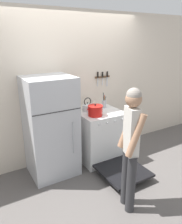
{
  "coord_description": "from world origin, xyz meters",
  "views": [
    {
      "loc": [
        -1.63,
        -3.35,
        2.09
      ],
      "look_at": [
        0.04,
        -0.49,
        0.98
      ],
      "focal_mm": 35.0,
      "sensor_mm": 36.0,
      "label": 1
    }
  ],
  "objects_px": {
    "tea_kettle": "(88,107)",
    "utensil_jar": "(104,103)",
    "refrigerator": "(51,127)",
    "stove_range": "(100,136)",
    "dutch_oven_pot": "(95,111)",
    "person": "(131,144)"
  },
  "relations": [
    {
      "from": "tea_kettle",
      "to": "utensil_jar",
      "type": "distance_m",
      "value": 0.35
    },
    {
      "from": "refrigerator",
      "to": "utensil_jar",
      "type": "height_order",
      "value": "refrigerator"
    },
    {
      "from": "refrigerator",
      "to": "stove_range",
      "type": "height_order",
      "value": "refrigerator"
    },
    {
      "from": "refrigerator",
      "to": "utensil_jar",
      "type": "relative_size",
      "value": 5.55
    },
    {
      "from": "dutch_oven_pot",
      "to": "tea_kettle",
      "type": "bearing_deg",
      "value": 87.26
    },
    {
      "from": "stove_range",
      "to": "dutch_oven_pot",
      "type": "relative_size",
      "value": 4.86
    },
    {
      "from": "stove_range",
      "to": "tea_kettle",
      "type": "relative_size",
      "value": 5.85
    },
    {
      "from": "stove_range",
      "to": "utensil_jar",
      "type": "xyz_separation_m",
      "value": [
        0.19,
        0.18,
        0.53
      ]
    },
    {
      "from": "stove_range",
      "to": "utensil_jar",
      "type": "distance_m",
      "value": 0.59
    },
    {
      "from": "refrigerator",
      "to": "person",
      "type": "relative_size",
      "value": 0.99
    },
    {
      "from": "stove_range",
      "to": "utensil_jar",
      "type": "height_order",
      "value": "utensil_jar"
    },
    {
      "from": "dutch_oven_pot",
      "to": "utensil_jar",
      "type": "bearing_deg",
      "value": 38.22
    },
    {
      "from": "refrigerator",
      "to": "utensil_jar",
      "type": "xyz_separation_m",
      "value": [
        1.08,
        0.13,
        0.19
      ]
    },
    {
      "from": "refrigerator",
      "to": "person",
      "type": "height_order",
      "value": "person"
    },
    {
      "from": "stove_range",
      "to": "person",
      "type": "bearing_deg",
      "value": -106.1
    },
    {
      "from": "stove_range",
      "to": "dutch_oven_pot",
      "type": "xyz_separation_m",
      "value": [
        -0.17,
        -0.1,
        0.54
      ]
    },
    {
      "from": "tea_kettle",
      "to": "stove_range",
      "type": "bearing_deg",
      "value": -48.23
    },
    {
      "from": "refrigerator",
      "to": "tea_kettle",
      "type": "relative_size",
      "value": 6.56
    },
    {
      "from": "refrigerator",
      "to": "dutch_oven_pot",
      "type": "height_order",
      "value": "refrigerator"
    },
    {
      "from": "dutch_oven_pot",
      "to": "tea_kettle",
      "type": "distance_m",
      "value": 0.28
    },
    {
      "from": "utensil_jar",
      "to": "person",
      "type": "bearing_deg",
      "value": -111.18
    },
    {
      "from": "dutch_oven_pot",
      "to": "person",
      "type": "bearing_deg",
      "value": -99.1
    }
  ]
}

